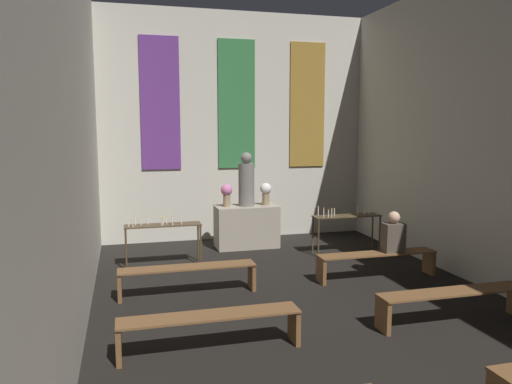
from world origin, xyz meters
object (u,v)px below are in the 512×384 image
Objects in this scene: altar at (246,226)px; pew_third_left at (210,324)px; pew_third_right at (453,299)px; candle_rack_left at (163,230)px; flower_vase_left at (227,193)px; person_seated at (393,234)px; candle_rack_right at (347,221)px; pew_back_right at (377,259)px; pew_back_left at (188,274)px; flower_vase_right at (266,192)px; statue at (246,182)px.

altar is 0.63× the size of pew_third_left.
candle_rack_left is at bearing 132.68° from pew_third_right.
flower_vase_left reaches higher than pew_third_right.
pew_third_left is 2.99× the size of person_seated.
person_seated is at bearing -49.76° from flower_vase_left.
candle_rack_right is (1.86, -1.05, 0.23)m from altar.
candle_rack_left is (-1.43, -1.05, -0.52)m from flower_vase_left.
person_seated is at bearing -24.52° from candle_rack_left.
flower_vase_left is at bearing -180.00° from altar.
candle_rack_right is 5.15m from pew_third_left.
altar is 5.10m from pew_third_left.
altar is at bearing 120.28° from pew_back_right.
flower_vase_left is 3.14m from pew_back_left.
flower_vase_right reaches higher than altar.
flower_vase_left is (-0.43, 0.00, -0.23)m from statue.
altar is 3.22m from pew_back_right.
person_seated is at bearing -87.93° from candle_rack_right.
pew_third_right is (1.62, -4.83, -0.12)m from altar.
altar is 2.15m from candle_rack_left.
flower_vase_right is 5.32m from pew_third_left.
pew_back_left is at bearing -81.95° from candle_rack_left.
pew_third_right is 1.00× the size of pew_back_left.
statue is 0.81× the size of candle_rack_left.
candle_rack_left is 1.00× the size of candle_rack_right.
flower_vase_right reaches higher than candle_rack_left.
candle_rack_left is at bearing -180.00° from candle_rack_right.
pew_third_right and pew_back_left have the same top height.
flower_vase_left is 3.67m from person_seated.
altar is at bearing 150.48° from candle_rack_right.
person_seated is (2.35, -2.78, -0.43)m from flower_vase_left.
statue reaches higher than pew_third_left.
candle_rack_left reaches higher than pew_third_left.
flower_vase_right reaches higher than pew_third_left.
altar is 0.86m from flower_vase_right.
pew_back_left is (-2.05, -2.78, -0.86)m from flower_vase_right.
candle_rack_right is at bearing -36.43° from flower_vase_right.
pew_back_right is (2.05, -2.78, -0.86)m from flower_vase_left.
pew_third_right is 2.06m from pew_back_right.
altar is 0.94× the size of candle_rack_left.
person_seated reaches higher than pew_third_left.
pew_third_left is 1.00× the size of pew_back_right.
pew_back_left is at bearing 147.63° from pew_third_right.
candle_rack_right reaches higher than altar.
candle_rack_left reaches higher than pew_back_left.
pew_back_right is 2.99× the size of person_seated.
flower_vase_right is 0.23× the size of pew_third_right.
altar is 3.22m from pew_back_left.
altar reaches higher than pew_back_right.
candle_rack_left is 0.67× the size of pew_back_right.
altar is 1.16× the size of statue.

